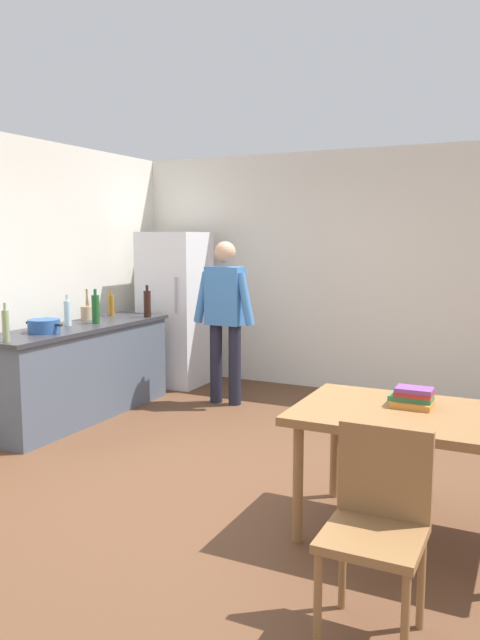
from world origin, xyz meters
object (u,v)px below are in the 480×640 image
at_px(utensil_jar, 86,312).
at_px(book_stack, 413,398).
at_px(dining_table, 419,425).
at_px(bottle_oil_amber, 111,305).
at_px(cooking_pot, 44,326).
at_px(bottle_vinegar_tall, 6,326).
at_px(bottle_wine_dark, 147,303).
at_px(chair, 378,516).
at_px(bottle_wine_green, 96,309).
at_px(person, 225,311).
at_px(bottle_water_clear, 68,313).
at_px(refrigerator, 175,309).

distance_m(utensil_jar, book_stack, 3.78).
xyz_separation_m(dining_table, bottle_oil_amber, (-3.57, 1.83, 0.34)).
bearing_deg(cooking_pot, bottle_vinegar_tall, -80.71).
distance_m(dining_table, bottle_wine_dark, 3.71).
xyz_separation_m(chair, bottle_oil_amber, (-3.57, 2.80, 0.48)).
bearing_deg(cooking_pot, bottle_wine_dark, 81.33).
xyz_separation_m(bottle_wine_green, book_stack, (3.28, -1.18, -0.24)).
bearing_deg(person, bottle_vinegar_tall, -114.20).
distance_m(bottle_wine_dark, bottle_water_clear, 0.94).
relative_size(dining_table, bottle_wine_dark, 4.12).
distance_m(chair, book_stack, 1.11).
height_order(chair, bottle_wine_dark, bottle_wine_dark).
bearing_deg(bottle_oil_amber, utensil_jar, -93.63).
bearing_deg(bottle_oil_amber, dining_table, -27.17).
bearing_deg(utensil_jar, bottle_wine_dark, 47.57).
distance_m(cooking_pot, bottle_vinegar_tall, 0.53).
relative_size(dining_table, bottle_vinegar_tall, 4.37).
height_order(bottle_water_clear, book_stack, bottle_water_clear).
bearing_deg(dining_table, utensil_jar, 158.03).
bearing_deg(person, bottle_water_clear, -135.18).
xyz_separation_m(dining_table, book_stack, (-0.06, 0.11, 0.13)).
bearing_deg(bottle_wine_dark, book_stack, -30.27).
distance_m(refrigerator, bottle_water_clear, 1.68).
height_order(utensil_jar, bottle_wine_dark, bottle_wine_dark).
xyz_separation_m(chair, bottle_vinegar_tall, (-3.28, 1.05, 0.50)).
relative_size(utensil_jar, bottle_vinegar_tall, 1.00).
height_order(person, utensil_jar, person).
distance_m(bottle_wine_dark, bottle_vinegar_tall, 1.84).
distance_m(refrigerator, bottle_wine_dark, 0.81).
distance_m(person, bottle_vinegar_tall, 2.26).
bearing_deg(utensil_jar, chair, -33.95).
bearing_deg(utensil_jar, dining_table, -21.97).
height_order(bottle_vinegar_tall, book_stack, bottle_vinegar_tall).
bearing_deg(dining_table, bottle_vinegar_tall, 178.49).
bearing_deg(cooking_pot, bottle_wine_green, 87.96).
bearing_deg(cooking_pot, chair, -25.04).
distance_m(utensil_jar, bottle_wine_green, 0.31).
xyz_separation_m(utensil_jar, bottle_vinegar_tall, (0.31, -1.36, 0.06)).
relative_size(person, chair, 1.87).
height_order(dining_table, bottle_wine_green, bottle_wine_green).
bearing_deg(dining_table, bottle_wine_dark, 148.73).
distance_m(cooking_pot, bottle_oil_amber, 1.25).
distance_m(bottle_vinegar_tall, bottle_water_clear, 0.97).
bearing_deg(bottle_water_clear, utensil_jar, 106.22).
height_order(refrigerator, person, refrigerator).
height_order(bottle_oil_amber, book_stack, bottle_oil_amber).
relative_size(dining_table, bottle_water_clear, 4.67).
bearing_deg(bottle_vinegar_tall, bottle_wine_dark, 86.36).
distance_m(person, bottle_oil_amber, 1.26).
relative_size(cooking_pot, bottle_oil_amber, 1.43).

